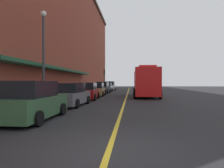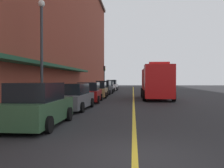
% 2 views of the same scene
% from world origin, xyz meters
% --- Properties ---
extents(ground_plane, '(112.00, 112.00, 0.00)m').
position_xyz_m(ground_plane, '(0.00, 25.00, 0.00)').
color(ground_plane, '#232326').
extents(sidewalk_left, '(2.40, 70.00, 0.15)m').
position_xyz_m(sidewalk_left, '(-6.20, 25.00, 0.07)').
color(sidewalk_left, '#ADA8A0').
rests_on(sidewalk_left, ground).
extents(lane_center_stripe, '(0.16, 70.00, 0.01)m').
position_xyz_m(lane_center_stripe, '(0.00, 25.00, 0.00)').
color(lane_center_stripe, gold).
rests_on(lane_center_stripe, ground).
extents(brick_building_left, '(10.86, 64.00, 19.58)m').
position_xyz_m(brick_building_left, '(-12.25, 24.00, 9.80)').
color(brick_building_left, brown).
rests_on(brick_building_left, ground).
extents(parked_car_0, '(2.08, 4.51, 1.83)m').
position_xyz_m(parked_car_0, '(-4.03, 3.85, 0.85)').
color(parked_car_0, '#2D5133').
rests_on(parked_car_0, ground).
extents(parked_car_1, '(2.19, 4.76, 1.70)m').
position_xyz_m(parked_car_1, '(-3.94, 9.57, 0.80)').
color(parked_car_1, '#595B60').
rests_on(parked_car_1, ground).
extents(parked_car_2, '(2.18, 4.51, 1.72)m').
position_xyz_m(parked_car_2, '(-3.86, 14.96, 0.81)').
color(parked_car_2, maroon).
rests_on(parked_car_2, ground).
extents(parked_car_3, '(2.25, 4.46, 1.70)m').
position_xyz_m(parked_car_3, '(-3.91, 20.49, 0.80)').
color(parked_car_3, '#A5844C').
rests_on(parked_car_3, ground).
extents(parked_car_4, '(2.21, 4.87, 1.81)m').
position_xyz_m(parked_car_4, '(-3.91, 26.34, 0.85)').
color(parked_car_4, black).
rests_on(parked_car_4, ground).
extents(parked_car_5, '(2.11, 4.30, 1.63)m').
position_xyz_m(parked_car_5, '(-4.02, 32.67, 0.77)').
color(parked_car_5, silver).
rests_on(parked_car_5, ground).
extents(parked_car_6, '(2.15, 4.41, 1.92)m').
position_xyz_m(parked_car_6, '(-3.89, 38.04, 0.89)').
color(parked_car_6, silver).
rests_on(parked_car_6, ground).
extents(fire_truck, '(2.95, 8.59, 3.54)m').
position_xyz_m(fire_truck, '(2.29, 19.25, 1.69)').
color(fire_truck, red).
rests_on(fire_truck, ground).
extents(parking_meter_0, '(0.14, 0.18, 1.33)m').
position_xyz_m(parking_meter_0, '(-5.35, 9.82, 1.06)').
color(parking_meter_0, '#4C4C51').
rests_on(parking_meter_0, sidewalk_left).
extents(street_lamp_left, '(0.44, 0.44, 6.94)m').
position_xyz_m(street_lamp_left, '(-5.95, 9.31, 4.40)').
color(street_lamp_left, '#33383D').
rests_on(street_lamp_left, sidewalk_left).
extents(traffic_light_near, '(0.38, 0.36, 4.30)m').
position_xyz_m(traffic_light_near, '(-5.29, 38.46, 3.16)').
color(traffic_light_near, '#232326').
rests_on(traffic_light_near, sidewalk_left).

